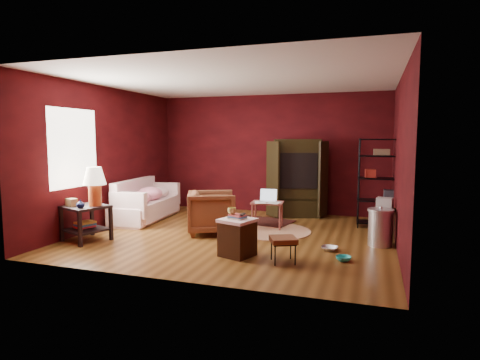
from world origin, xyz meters
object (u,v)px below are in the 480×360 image
(wire_shelving, at_px, (381,179))
(tv_armoire, at_px, (297,176))
(armchair, at_px, (212,210))
(side_table, at_px, (90,197))
(laptop_desk, at_px, (267,205))
(hamper, at_px, (237,237))
(sofa, at_px, (146,202))

(wire_shelving, bearing_deg, tv_armoire, 157.10)
(armchair, xyz_separation_m, side_table, (-1.77, -1.18, 0.34))
(laptop_desk, xyz_separation_m, tv_armoire, (0.32, 1.39, 0.44))
(hamper, bearing_deg, wire_shelving, 52.92)
(armchair, relative_size, hamper, 1.33)
(sofa, relative_size, hamper, 3.02)
(sofa, distance_m, side_table, 1.94)
(armchair, distance_m, hamper, 1.55)
(armchair, relative_size, laptop_desk, 1.14)
(side_table, relative_size, tv_armoire, 0.73)
(armchair, distance_m, wire_shelving, 3.40)
(armchair, height_order, tv_armoire, tv_armoire)
(side_table, bearing_deg, armchair, 33.72)
(armchair, height_order, laptop_desk, armchair)
(side_table, relative_size, wire_shelving, 0.73)
(armchair, bearing_deg, hamper, -166.75)
(armchair, relative_size, tv_armoire, 0.50)
(sofa, bearing_deg, laptop_desk, -94.61)
(sofa, bearing_deg, wire_shelving, -85.48)
(side_table, bearing_deg, tv_armoire, 47.85)
(laptop_desk, bearing_deg, side_table, -150.38)
(armchair, xyz_separation_m, tv_armoire, (1.21, 2.11, 0.48))
(side_table, xyz_separation_m, tv_armoire, (2.98, 3.29, 0.14))
(hamper, distance_m, laptop_desk, 1.97)
(tv_armoire, relative_size, wire_shelving, 0.99)
(armchair, bearing_deg, side_table, 100.10)
(hamper, xyz_separation_m, laptop_desk, (-0.04, 1.96, 0.18))
(sofa, relative_size, laptop_desk, 2.59)
(laptop_desk, bearing_deg, armchair, -146.88)
(hamper, xyz_separation_m, wire_shelving, (2.07, 2.74, 0.67))
(armchair, height_order, wire_shelving, wire_shelving)
(wire_shelving, bearing_deg, laptop_desk, -163.87)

